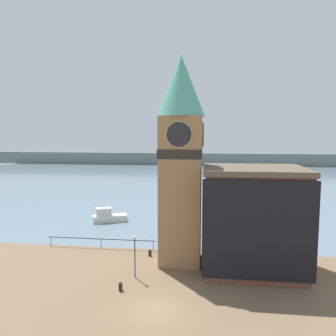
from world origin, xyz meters
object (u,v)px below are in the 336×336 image
Objects in this scene: clock_tower at (181,155)px; lamp_post at (135,249)px; pier_building at (253,219)px; mooring_bollard_near at (150,252)px; mooring_bollard_far at (120,286)px; boat_near at (108,217)px.

clock_tower reaches higher than lamp_post.
pier_building is 11.67m from mooring_bollard_near.
lamp_post is (0.66, 2.64, 2.36)m from mooring_bollard_far.
pier_building is at bearing 16.89° from lamp_post.
pier_building is 24.68m from boat_near.
mooring_bollard_near is 5.92m from lamp_post.
mooring_bollard_far is at bearing -122.86° from clock_tower.
boat_near is at bearing 123.95° from mooring_bollard_near.
mooring_bollard_near is at bearing -77.58° from boat_near.
clock_tower is 9.36m from pier_building.
clock_tower reaches higher than boat_near.
clock_tower is at bearing -17.99° from mooring_bollard_near.
boat_near is at bearing 109.93° from mooring_bollard_far.
boat_near is at bearing 114.27° from lamp_post.
mooring_bollard_near is 0.18× the size of lamp_post.
clock_tower is 5.28× the size of lamp_post.
mooring_bollard_near is (-3.40, 1.10, -10.67)m from clock_tower.
clock_tower reaches higher than mooring_bollard_far.
mooring_bollard_far is (-11.58, -5.95, -4.63)m from pier_building.
mooring_bollard_far is (-1.08, -8.05, 0.01)m from mooring_bollard_near.
mooring_bollard_far reaches higher than mooring_bollard_near.
lamp_post is at bearing -163.11° from pier_building.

